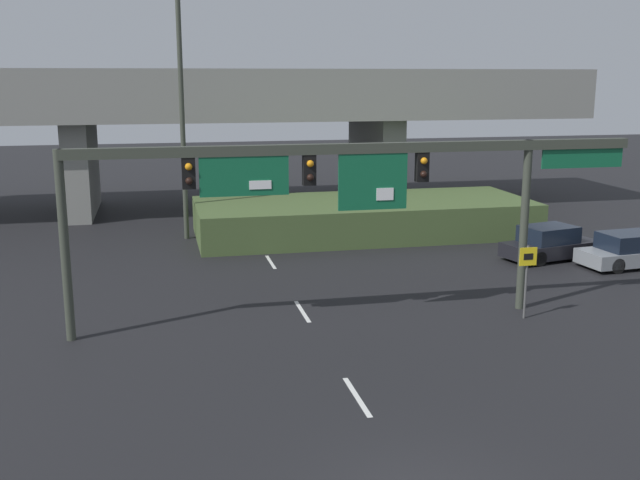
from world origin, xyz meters
The scene contains 8 objects.
lane_markings centered at (0.00, 15.20, 0.00)m, with size 0.14×37.85×0.01m.
signal_gantry centered at (1.20, 10.40, 4.76)m, with size 18.46×0.44×5.77m.
speed_limit_sign centered at (7.02, 9.36, 1.60)m, with size 0.60×0.11×2.45m.
highway_light_pole_near centered at (-3.31, 24.39, 7.30)m, with size 0.70×0.36×13.84m.
overpass_bridge centered at (0.00, 32.94, 5.91)m, with size 41.68×9.85×8.22m.
grass_embankment centered at (5.47, 23.51, 0.86)m, with size 16.68×6.61×1.73m.
parked_sedan_near_right centered at (12.00, 16.70, 0.68)m, with size 4.58×2.76×1.48m.
parked_sedan_mid_right centered at (14.66, 14.77, 0.67)m, with size 4.60×2.25×1.44m.
Camera 1 is at (-4.63, -12.21, 7.81)m, focal length 42.00 mm.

